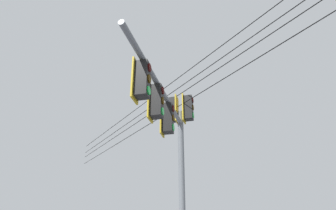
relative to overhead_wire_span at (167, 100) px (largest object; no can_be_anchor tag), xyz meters
The scene contains 2 objects.
signal_mast_assembly 3.03m from the overhead_wire_span, 160.71° to the right, with size 5.57×0.96×6.97m.
overhead_wire_span is the anchor object (origin of this frame).
Camera 1 is at (-10.32, -1.31, 1.81)m, focal length 32.27 mm.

